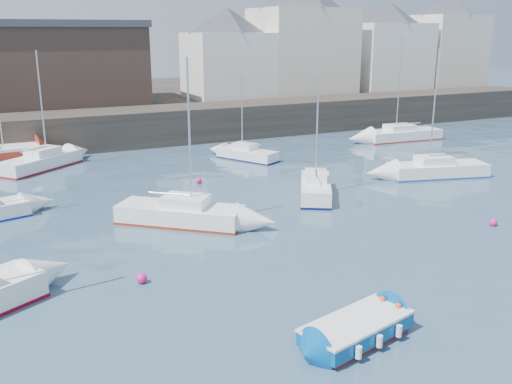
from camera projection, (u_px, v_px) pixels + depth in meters
name	position (u px, v px, depth m)	size (l,w,h in m)	color
water	(409.00, 321.00, 19.36)	(220.00, 220.00, 0.00)	#2D4760
quay_wall	(141.00, 127.00, 49.29)	(90.00, 5.00, 3.00)	#28231E
land_strip	(100.00, 104.00, 64.91)	(90.00, 32.00, 2.80)	#28231E
bldg_east_a	(302.00, 37.00, 61.70)	(13.36, 13.36, 11.80)	beige
bldg_east_b	(386.00, 45.00, 66.11)	(11.88, 11.88, 9.95)	white
bldg_east_c	(446.00, 40.00, 69.73)	(11.14, 11.14, 10.95)	beige
bldg_east_d	(228.00, 52.00, 57.90)	(11.14, 11.14, 8.95)	white
warehouse	(51.00, 63.00, 52.32)	(16.40, 10.40, 7.60)	#3D2D26
blue_dinghy	(357.00, 329.00, 18.06)	(4.14, 2.54, 0.73)	maroon
sailboat_b	(181.00, 214.00, 29.00)	(6.27, 5.77, 8.33)	white
sailboat_c	(315.00, 188.00, 33.76)	(4.20, 5.48, 7.05)	white
sailboat_d	(437.00, 169.00, 38.37)	(6.94, 3.74, 8.44)	white
sailboat_f	(247.00, 154.00, 43.44)	(3.69, 5.09, 6.40)	white
sailboat_g	(402.00, 134.00, 51.17)	(7.34, 2.81, 9.10)	white
sailboat_h	(41.00, 161.00, 40.54)	(6.24, 5.62, 8.22)	white
buoy_near	(142.00, 283.00, 22.30)	(0.43, 0.43, 0.43)	#F11686
buoy_mid	(493.00, 226.00, 28.81)	(0.39, 0.39, 0.39)	#F11686
buoy_far	(199.00, 183.00, 36.84)	(0.40, 0.40, 0.40)	#F11686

